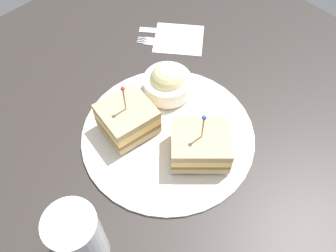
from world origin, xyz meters
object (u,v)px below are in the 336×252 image
Objects in this scene: sandwich_half_front at (200,145)px; coleslaw_bowl at (168,82)px; drink_glass at (79,240)px; knife at (164,31)px; plate at (168,134)px; napkin at (179,39)px; sandwich_half_back at (127,118)px; fork at (159,42)px.

coleslaw_bowl is at bearing 157.47° from sandwich_half_front.
drink_glass reaches higher than knife.
knife is at bearing 137.76° from plate.
plate is 7.22cm from sandwich_half_front.
napkin is at bearing 118.45° from drink_glass.
coleslaw_bowl is at bearing 97.00° from sandwich_half_back.
sandwich_half_front is at bearing -38.05° from napkin.
sandwich_half_front reaches higher than coleslaw_bowl.
knife is (-1.75, 3.20, -0.00)cm from fork.
sandwich_half_back is 21.40cm from drink_glass.
coleslaw_bowl is at bearing 136.60° from plate.
fork is (-12.34, 18.70, -3.47)cm from sandwich_half_back.
plate is 9.73cm from coleslaw_bowl.
sandwich_half_front is 28.54cm from napkin.
napkin is at bearing 62.22° from fork.
plate is 2.52× the size of drink_glass.
coleslaw_bowl is at bearing -36.48° from fork.
fork is 3.64cm from knife.
sandwich_half_front is 1.15× the size of fork.
sandwich_half_front is 23.04cm from drink_glass.
drink_glass is 1.17× the size of napkin.
fork and knife have the same top height.
fork is 1.05× the size of knife.
drink_glass is (11.56, -17.95, 1.49)cm from sandwich_half_back.
sandwich_half_front is 28.08cm from fork.
sandwich_half_back is 0.91× the size of drink_glass.
drink_glass is at bearing -74.58° from plate.
sandwich_half_front reaches higher than fork.
sandwich_half_back is at bearing -142.93° from plate.
sandwich_half_front is 1.21× the size of knife.
drink_glass is 46.27cm from napkin.
plate is at bearing -49.25° from napkin.
plate is at bearing -42.24° from knife.
sandwich_half_back and drink_glass have the same top height.
drink_glass is 44.03cm from fork.
sandwich_half_front is at bearing -32.92° from knife.
sandwich_half_front is at bearing -29.36° from fork.
sandwich_half_front is 14.34cm from coleslaw_bowl.
drink_glass reaches higher than napkin.
drink_glass is (12.85, -28.47, 1.78)cm from coleslaw_bowl.
plate is 2.99× the size of knife.
drink_glass is (-0.40, -22.98, 1.60)cm from sandwich_half_front.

